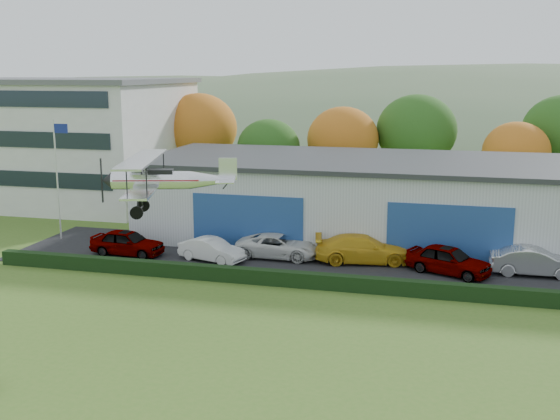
% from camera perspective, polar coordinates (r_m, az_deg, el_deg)
% --- Properties ---
extents(apron, '(48.00, 9.00, 0.05)m').
position_cam_1_polar(apron, '(38.87, 11.10, -4.88)').
color(apron, black).
rests_on(apron, ground).
extents(hedge, '(46.00, 0.60, 0.80)m').
position_cam_1_polar(hedge, '(34.18, 10.65, -6.53)').
color(hedge, black).
rests_on(hedge, ground).
extents(hangar, '(40.60, 12.60, 5.30)m').
position_cam_1_polar(hangar, '(45.00, 14.29, 0.70)').
color(hangar, '#B2B7BC').
rests_on(hangar, ground).
extents(office_block, '(20.60, 15.60, 10.40)m').
position_cam_1_polar(office_block, '(61.09, -18.37, 5.74)').
color(office_block, silver).
rests_on(office_block, ground).
extents(flagpole, '(1.05, 0.10, 8.00)m').
position_cam_1_polar(flagpole, '(45.92, -18.42, 3.38)').
color(flagpole, silver).
rests_on(flagpole, ground).
extents(tree_belt, '(75.70, 13.22, 10.12)m').
position_cam_1_polar(tree_belt, '(57.25, 10.32, 6.17)').
color(tree_belt, '#3D2614').
rests_on(tree_belt, ground).
extents(distant_hills, '(430.00, 196.00, 56.00)m').
position_cam_1_polar(distant_hills, '(158.34, 10.77, 2.85)').
color(distant_hills, '#4C6642').
rests_on(distant_hills, ground).
extents(car_0, '(4.62, 2.07, 1.54)m').
position_cam_1_polar(car_0, '(41.61, -12.90, -2.71)').
color(car_0, gray).
rests_on(car_0, apron).
extents(car_1, '(4.30, 2.53, 1.34)m').
position_cam_1_polar(car_1, '(39.50, -5.85, -3.40)').
color(car_1, silver).
rests_on(car_1, apron).
extents(car_2, '(5.06, 2.41, 1.40)m').
position_cam_1_polar(car_2, '(40.01, -0.13, -3.09)').
color(car_2, silver).
rests_on(car_2, apron).
extents(car_3, '(5.89, 3.28, 1.61)m').
position_cam_1_polar(car_3, '(39.27, 7.08, -3.31)').
color(car_3, gold).
rests_on(car_3, apron).
extents(car_4, '(5.02, 3.60, 1.59)m').
position_cam_1_polar(car_4, '(37.96, 14.19, -4.14)').
color(car_4, gray).
rests_on(car_4, apron).
extents(car_5, '(4.71, 1.73, 1.54)m').
position_cam_1_polar(car_5, '(39.14, 20.88, -4.12)').
color(car_5, silver).
rests_on(car_5, apron).
extents(biplane, '(6.25, 7.08, 2.64)m').
position_cam_1_polar(biplane, '(30.82, -9.97, 2.68)').
color(biplane, silver).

